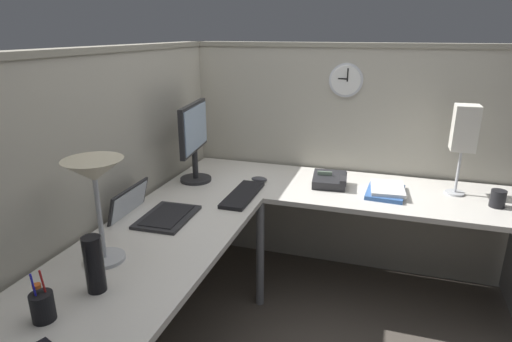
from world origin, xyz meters
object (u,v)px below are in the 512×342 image
object	(u,v)px
monitor	(194,137)
pen_cup	(43,306)
desk_lamp_dome	(95,179)
desk_lamp_paper	(465,131)
laptop	(150,212)
keyboard	(243,195)
coffee_mug	(498,199)
thermos_flask	(94,264)
computer_mouse	(259,179)
book_stack	(386,191)
office_phone	(331,181)
wall_clock	(346,80)

from	to	relation	value
monitor	pen_cup	xyz separation A→B (m)	(-1.42, -0.11, -0.24)
desk_lamp_dome	pen_cup	bearing A→B (deg)	-172.73
pen_cup	desk_lamp_paper	size ratio (longest dim) A/B	0.34
laptop	keyboard	bearing A→B (deg)	-41.98
coffee_mug	thermos_flask	bearing A→B (deg)	129.88
desk_lamp_dome	desk_lamp_paper	distance (m)	1.98
monitor	pen_cup	bearing A→B (deg)	-175.56
computer_mouse	thermos_flask	distance (m)	1.35
computer_mouse	desk_lamp_paper	world-z (taller)	desk_lamp_paper
laptop	book_stack	xyz separation A→B (m)	(0.70, -1.17, -0.00)
office_phone	book_stack	size ratio (longest dim) A/B	0.74
computer_mouse	desk_lamp_dome	bearing A→B (deg)	163.44
coffee_mug	desk_lamp_dome	bearing A→B (deg)	123.71
laptop	thermos_flask	xyz separation A→B (m)	(-0.64, -0.16, 0.09)
desk_lamp_dome	book_stack	bearing A→B (deg)	-44.09
monitor	keyboard	distance (m)	0.50
book_stack	desk_lamp_dome	bearing A→B (deg)	135.91
desk_lamp_paper	computer_mouse	bearing A→B (deg)	97.28
keyboard	office_phone	distance (m)	0.57
laptop	keyboard	distance (m)	0.55
laptop	computer_mouse	xyz separation A→B (m)	(0.68, -0.39, -0.01)
thermos_flask	pen_cup	bearing A→B (deg)	162.90
keyboard	computer_mouse	xyz separation A→B (m)	(0.27, -0.02, 0.01)
computer_mouse	desk_lamp_paper	size ratio (longest dim) A/B	0.20
laptop	office_phone	world-z (taller)	laptop
laptop	desk_lamp_dome	size ratio (longest dim) A/B	0.88
laptop	coffee_mug	size ratio (longest dim) A/B	4.08
office_phone	book_stack	bearing A→B (deg)	-94.79
desk_lamp_dome	desk_lamp_paper	bearing A→B (deg)	-49.68
keyboard	coffee_mug	bearing A→B (deg)	-78.52
keyboard	desk_lamp_paper	xyz separation A→B (m)	(0.42, -1.19, 0.37)
pen_cup	monitor	bearing A→B (deg)	4.44
monitor	desk_lamp_dome	distance (m)	1.03
desk_lamp_paper	coffee_mug	bearing A→B (deg)	-126.20
wall_clock	monitor	bearing A→B (deg)	120.81
computer_mouse	desk_lamp_paper	distance (m)	1.24
desk_lamp_paper	thermos_flask	bearing A→B (deg)	136.53
computer_mouse	thermos_flask	size ratio (longest dim) A/B	0.47
thermos_flask	wall_clock	bearing A→B (deg)	-21.72
coffee_mug	book_stack	bearing A→B (deg)	88.31
computer_mouse	desk_lamp_dome	xyz separation A→B (m)	(-1.13, 0.34, 0.35)
office_phone	laptop	bearing A→B (deg)	131.29
desk_lamp_paper	book_stack	bearing A→B (deg)	107.89
keyboard	wall_clock	xyz separation A→B (m)	(0.68, -0.48, 0.60)
monitor	office_phone	distance (m)	0.89
desk_lamp_dome	book_stack	world-z (taller)	desk_lamp_dome
monitor	thermos_flask	xyz separation A→B (m)	(-1.22, -0.17, -0.18)
desk_lamp_dome	wall_clock	size ratio (longest dim) A/B	2.02
desk_lamp_dome	monitor	bearing A→B (deg)	3.36
pen_cup	office_phone	size ratio (longest dim) A/B	0.82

